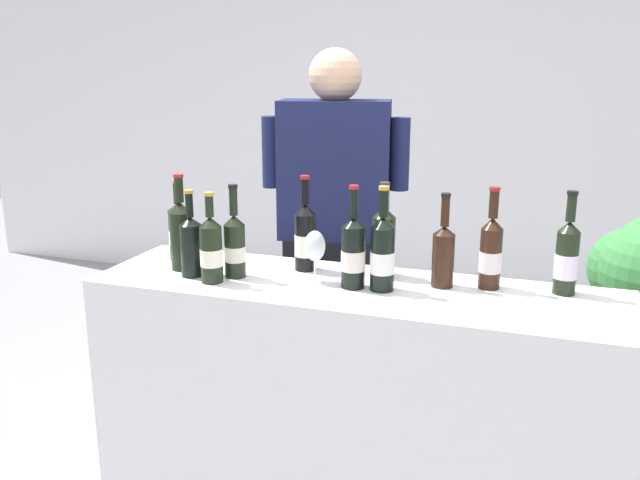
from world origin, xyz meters
TOP-DOWN VIEW (x-y plane):
  - wall_back at (0.00, 2.60)m, footprint 8.00×0.10m
  - counter at (0.00, 0.00)m, footprint 1.82×0.51m
  - wine_bottle_0 at (-0.72, 0.09)m, footprint 0.08×0.08m
  - wine_bottle_1 at (0.28, 0.09)m, footprint 0.07×0.07m
  - wine_bottle_2 at (-0.43, -0.04)m, footprint 0.08×0.08m
  - wine_bottle_3 at (-0.48, -0.12)m, footprint 0.08×0.08m
  - wine_bottle_4 at (-0.22, 0.12)m, footprint 0.08×0.08m
  - wine_bottle_5 at (0.00, -0.02)m, footprint 0.08×0.08m
  - wine_bottle_6 at (0.67, 0.15)m, footprint 0.07×0.07m
  - wine_bottle_7 at (0.10, -0.01)m, footprint 0.08×0.08m
  - wine_bottle_8 at (-0.65, -0.02)m, footprint 0.08×0.08m
  - wine_bottle_9 at (-0.57, -0.08)m, footprint 0.08×0.08m
  - wine_bottle_10 at (0.06, 0.14)m, footprint 0.08×0.08m
  - wine_bottle_11 at (0.43, 0.13)m, footprint 0.07×0.07m
  - wine_glass at (-0.14, -0.00)m, footprint 0.07×0.07m
  - person_server at (-0.24, 0.53)m, footprint 0.60×0.32m

SIDE VIEW (x-z plane):
  - counter at x=0.00m, z-range 0.00..0.91m
  - person_server at x=-0.24m, z-range -0.02..1.69m
  - wine_bottle_0 at x=-0.72m, z-range 0.87..1.18m
  - wine_bottle_9 at x=-0.57m, z-range 0.87..1.18m
  - wine_bottle_2 at x=-0.43m, z-range 0.86..1.19m
  - wine_bottle_3 at x=-0.48m, z-range 0.87..1.19m
  - wine_bottle_1 at x=0.28m, z-range 0.87..1.19m
  - wine_glass at x=-0.14m, z-range 0.94..1.12m
  - wine_bottle_5 at x=0.00m, z-range 0.86..1.21m
  - wine_bottle_4 at x=-0.22m, z-range 0.86..1.21m
  - wine_bottle_6 at x=0.67m, z-range 0.87..1.21m
  - wine_bottle_11 at x=0.43m, z-range 0.86..1.21m
  - wine_bottle_10 at x=0.06m, z-range 0.87..1.20m
  - wine_bottle_7 at x=0.10m, z-range 0.86..1.21m
  - wine_bottle_8 at x=-0.65m, z-range 0.87..1.22m
  - wall_back at x=0.00m, z-range 0.00..2.80m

